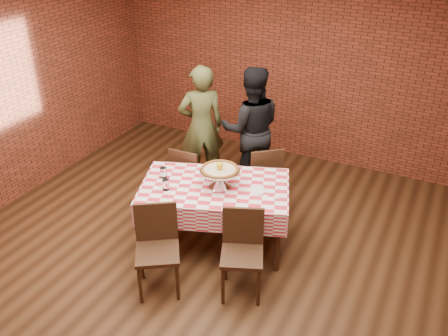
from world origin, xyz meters
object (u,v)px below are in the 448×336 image
at_px(pizza, 220,170).
at_px(water_glass_right, 163,173).
at_px(chair_near_left, 157,253).
at_px(chair_far_left, 191,177).
at_px(diner_black, 251,129).
at_px(chair_near_right, 242,257).
at_px(diner_olive, 201,126).
at_px(pizza_stand, 220,178).
at_px(water_glass_left, 166,185).
at_px(table, 215,215).
at_px(condiment_caddy, 227,169).
at_px(chair_far_right, 262,176).

bearing_deg(pizza, water_glass_right, -170.65).
bearing_deg(chair_near_left, chair_far_left, 75.02).
distance_m(chair_far_left, diner_black, 1.03).
bearing_deg(diner_black, water_glass_right, 46.06).
relative_size(chair_near_right, diner_olive, 0.53).
xyz_separation_m(chair_near_right, diner_olive, (-1.42, 1.78, 0.39)).
xyz_separation_m(pizza_stand, diner_olive, (-0.87, 1.17, -0.03)).
bearing_deg(chair_near_right, pizza, 109.83).
xyz_separation_m(water_glass_right, diner_olive, (-0.23, 1.28, 0.01)).
bearing_deg(diner_olive, chair_far_left, 66.92).
xyz_separation_m(pizza, chair_near_left, (-0.21, -0.93, -0.51)).
height_order(water_glass_left, chair_near_right, chair_near_right).
height_order(table, water_glass_left, water_glass_left).
height_order(chair_near_left, chair_near_right, chair_near_left).
relative_size(chair_near_left, chair_far_left, 1.04).
bearing_deg(water_glass_right, diner_olive, 100.13).
xyz_separation_m(pizza_stand, condiment_caddy, (-0.05, 0.27, -0.03)).
bearing_deg(diner_olive, pizza_stand, 87.01).
bearing_deg(chair_near_right, chair_far_right, 83.57).
relative_size(pizza, diner_olive, 0.25).
distance_m(table, diner_black, 1.47).
height_order(water_glass_left, chair_near_left, chair_near_left).
distance_m(pizza, diner_olive, 1.47).
xyz_separation_m(pizza_stand, chair_far_left, (-0.68, 0.54, -0.43)).
xyz_separation_m(pizza_stand, water_glass_left, (-0.48, -0.31, -0.04)).
bearing_deg(chair_far_right, chair_near_left, 40.68).
relative_size(water_glass_right, diner_black, 0.07).
relative_size(condiment_caddy, chair_near_left, 0.15).
xyz_separation_m(condiment_caddy, chair_near_left, (-0.15, -1.20, -0.38)).
xyz_separation_m(pizza_stand, diner_black, (-0.24, 1.37, -0.02)).
xyz_separation_m(table, diner_black, (-0.19, 1.39, 0.46)).
xyz_separation_m(pizza, chair_near_right, (0.54, -0.61, -0.52)).
distance_m(water_glass_left, diner_black, 1.70).
relative_size(pizza_stand, water_glass_left, 3.67).
height_order(water_glass_left, diner_black, diner_black).
relative_size(table, water_glass_right, 13.13).
relative_size(pizza, water_glass_right, 3.44).
relative_size(chair_near_left, diner_olive, 0.54).
bearing_deg(pizza, chair_far_left, 141.86).
distance_m(pizza_stand, chair_far_right, 1.02).
bearing_deg(table, chair_near_left, -99.41).
distance_m(water_glass_right, diner_olive, 1.30).
bearing_deg(chair_far_left, chair_far_right, -155.50).
distance_m(pizza_stand, chair_near_left, 1.03).
distance_m(diner_olive, diner_black, 0.66).
xyz_separation_m(pizza, diner_black, (-0.24, 1.37, -0.12)).
height_order(water_glass_left, chair_far_left, water_glass_left).
bearing_deg(water_glass_left, water_glass_right, 128.39).
bearing_deg(chair_near_left, water_glass_left, 80.87).
bearing_deg(pizza_stand, pizza, 0.00).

